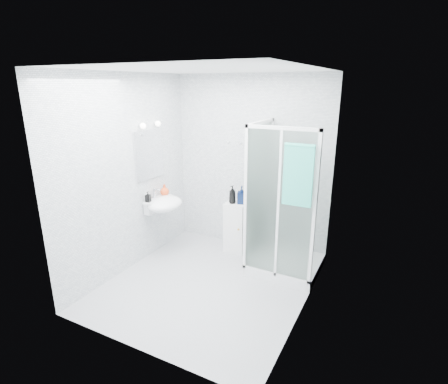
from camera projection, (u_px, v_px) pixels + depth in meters
The scene contains 12 objects.
room at pixel (207, 187), 4.07m from camera, with size 2.40×2.60×2.60m.
shower_enclosure at pixel (279, 240), 4.69m from camera, with size 0.90×0.95×2.00m.
wall_basin at pixel (163, 204), 5.04m from camera, with size 0.46×0.56×0.35m.
mirror at pixel (149, 155), 4.91m from camera, with size 0.02×0.60×0.70m, color white.
vanity_lights at pixel (150, 125), 4.77m from camera, with size 0.10×0.40×0.08m.
wall_hooks at pixel (234, 143), 5.15m from camera, with size 0.23×0.06×0.03m.
storage_cabinet at pixel (237, 227), 5.28m from camera, with size 0.32×0.35×0.77m.
hand_towel at pixel (298, 174), 3.90m from camera, with size 0.34×0.05×0.72m.
shampoo_bottle_a at pixel (232, 195), 5.10m from camera, with size 0.10×0.10×0.27m, color black.
shampoo_bottle_b at pixel (242, 195), 5.10m from camera, with size 0.12×0.12×0.26m, color #0A183D.
soap_dispenser_orange at pixel (165, 190), 5.18m from camera, with size 0.13×0.13×0.17m, color #EF4B1C.
soap_dispenser_black at pixel (148, 197), 4.90m from camera, with size 0.07×0.07×0.15m, color black.
Camera 1 is at (1.97, -3.38, 2.45)m, focal length 28.00 mm.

